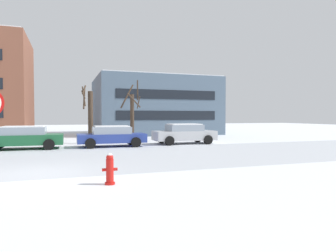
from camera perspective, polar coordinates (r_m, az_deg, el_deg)
name	(u,v)px	position (r m, az deg, el deg)	size (l,w,h in m)	color
ground_plane	(34,174)	(11.34, -24.03, -8.37)	(120.00, 120.00, 0.00)	white
road_surface	(42,160)	(14.65, -22.83, -6.04)	(80.00, 8.72, 0.00)	#B7BCC4
fire_hydrant	(110,169)	(8.99, -10.96, -7.93)	(0.44, 0.30, 0.92)	red
parked_car_green	(24,137)	(19.98, -25.63, -1.93)	(4.49, 2.13, 1.39)	#1E6038
parked_car_blue	(112,136)	(19.87, -10.61, -1.85)	(4.35, 2.04, 1.35)	#283D93
parked_car_silver	(184,133)	(21.55, 3.10, -1.42)	(4.41, 2.11, 1.43)	silver
tree_far_mid	(132,114)	(23.10, -6.79, 2.24)	(1.45, 1.47, 4.68)	#423326
tree_far_left	(90,115)	(22.17, -14.59, 2.04)	(0.79, 1.18, 4.22)	#423326
building_far_right	(153,106)	(34.57, -2.85, 3.77)	(12.79, 10.63, 6.22)	slate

